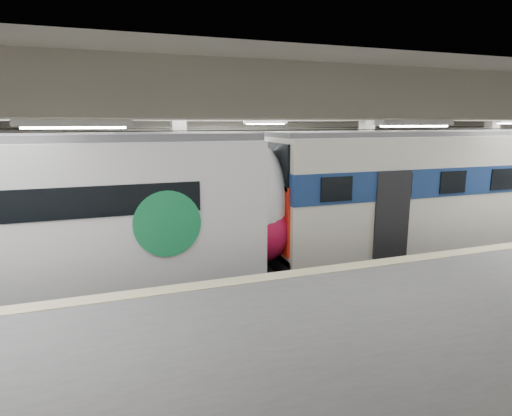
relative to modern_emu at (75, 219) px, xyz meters
name	(u,v)px	position (x,y,z in m)	size (l,w,h in m)	color
station_hall	(311,182)	(6.53, -1.74, 0.96)	(36.00, 24.00, 5.75)	black
modern_emu	(75,219)	(0.00, 0.00, 0.00)	(14.50, 2.99, 4.64)	silver
older_rer	(443,189)	(13.04, 0.00, 0.15)	(14.14, 3.12, 4.63)	beige
far_train	(149,188)	(2.62, 5.50, -0.05)	(13.50, 3.13, 4.31)	silver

